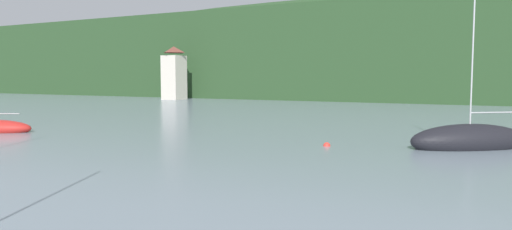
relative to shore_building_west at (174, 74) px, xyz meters
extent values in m
cube|color=#264223|center=(48.76, 26.12, 4.02)|extent=(352.00, 40.09, 18.38)
ellipsoid|color=#264223|center=(13.37, 36.14, 1.27)|extent=(246.40, 28.07, 35.13)
cube|color=beige|center=(0.00, 0.00, -0.77)|extent=(3.65, 3.85, 8.79)
pyramid|color=brown|center=(0.00, 0.00, 4.81)|extent=(3.84, 4.04, 1.28)
cylinder|color=#ADADB2|center=(22.12, -51.25, -3.63)|extent=(2.05, 1.06, 0.07)
ellipsoid|color=black|center=(56.39, -43.06, -4.68)|extent=(8.00, 6.93, 2.15)
cylinder|color=#B7B7BC|center=(56.39, -43.06, 0.87)|extent=(0.10, 0.10, 9.92)
cylinder|color=#ADADB2|center=(57.70, -42.08, -2.90)|extent=(2.67, 2.03, 0.09)
sphere|color=red|center=(48.01, -46.38, -5.17)|extent=(0.48, 0.48, 0.48)
camera|label=1|loc=(57.86, -75.40, -0.62)|focal=32.58mm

